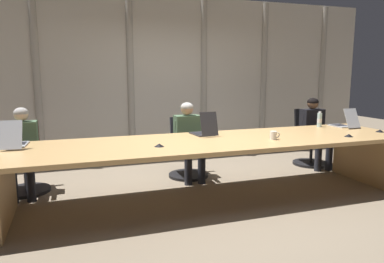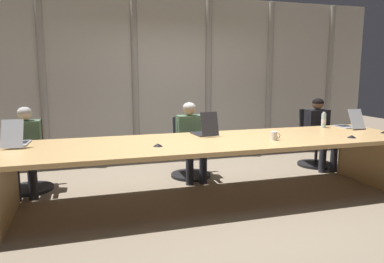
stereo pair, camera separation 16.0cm
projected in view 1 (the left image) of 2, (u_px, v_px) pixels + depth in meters
The scene contains 17 objects.
ground_plane at pixel (213, 199), 4.56m from camera, with size 16.69×16.69×0.00m, color #7F705B.
conference_table at pixel (213, 150), 4.46m from camera, with size 5.17×1.29×0.75m.
curtain_backdrop at pixel (164, 79), 6.55m from camera, with size 8.35×0.17×2.91m.
laptop_left_end at pixel (15, 142), 4.03m from camera, with size 0.26×0.50×0.31m.
laptop_left_mid at pixel (204, 131), 4.76m from camera, with size 0.28×0.43×0.32m.
laptop_center at pixel (344, 123), 5.48m from camera, with size 0.23×0.45×0.29m.
office_chair_left_end at pixel (25, 166), 4.81m from camera, with size 0.60×0.61×0.93m.
office_chair_left_mid at pixel (187, 154), 5.54m from camera, with size 0.60×0.60×0.89m.
office_chair_center at pixel (310, 144), 6.26m from camera, with size 0.60×0.61×0.95m.
person_left_end at pixel (23, 147), 4.62m from camera, with size 0.38×0.55×1.13m.
person_left_mid at pixel (189, 137), 5.33m from camera, with size 0.38×0.55×1.13m.
person_center at pixel (315, 129), 6.04m from camera, with size 0.39×0.56×1.15m.
water_bottle_primary at pixel (320, 120), 5.49m from camera, with size 0.07×0.07×0.24m.
coffee_mug_near at pixel (274, 135), 4.46m from camera, with size 0.13×0.08×0.11m.
conference_mic_left_side at pixel (349, 135), 4.67m from camera, with size 0.11×0.11×0.04m, color black.
conference_mic_middle at pixel (380, 131), 5.03m from camera, with size 0.11×0.11×0.04m, color black.
conference_mic_right_side at pixel (159, 145), 4.05m from camera, with size 0.11×0.11×0.04m, color black.
Camera 1 is at (-1.66, -4.04, 1.58)m, focal length 33.92 mm.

